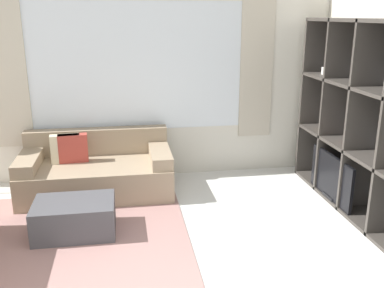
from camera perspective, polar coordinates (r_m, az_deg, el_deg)
wall_back at (r=5.55m, az=-7.26°, el=9.16°), size 6.22×0.11×2.70m
area_rug at (r=4.47m, az=-19.80°, el=-11.99°), size 2.88×2.11×0.01m
shelving_unit at (r=4.90m, az=22.18°, el=2.69°), size 0.42×2.39×2.05m
couch_main at (r=5.32m, az=-12.63°, el=-3.53°), size 1.76×0.94×0.73m
ottoman at (r=4.42m, az=-15.36°, el=-9.47°), size 0.78×0.54×0.34m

